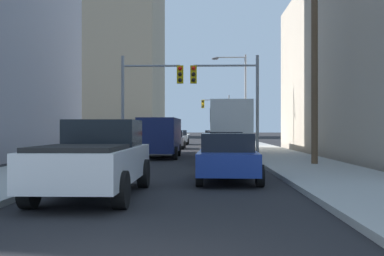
{
  "coord_description": "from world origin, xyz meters",
  "views": [
    {
      "loc": [
        0.9,
        -4.85,
        1.67
      ],
      "look_at": [
        0.0,
        26.66,
        1.72
      ],
      "focal_mm": 42.62,
      "sensor_mm": 36.0,
      "label": 1
    }
  ],
  "objects_px": {
    "traffic_signal_near_right": "(228,88)",
    "pickup_truck_white": "(96,158)",
    "sedan_blue": "(227,157)",
    "traffic_signal_far_right": "(217,110)",
    "cargo_van_navy": "(160,135)",
    "sedan_silver": "(179,137)",
    "sedan_black": "(224,148)",
    "traffic_signal_near_left": "(149,89)",
    "sedan_grey": "(173,140)",
    "city_bus": "(228,125)",
    "sedan_beige": "(213,138)"
  },
  "relations": [
    {
      "from": "traffic_signal_near_right",
      "to": "sedan_grey",
      "type": "bearing_deg",
      "value": 110.08
    },
    {
      "from": "traffic_signal_far_right",
      "to": "traffic_signal_near_right",
      "type": "bearing_deg",
      "value": -90.34
    },
    {
      "from": "sedan_silver",
      "to": "traffic_signal_near_right",
      "type": "xyz_separation_m",
      "value": [
        4.06,
        -20.96,
        3.28
      ]
    },
    {
      "from": "sedan_blue",
      "to": "traffic_signal_near_right",
      "type": "height_order",
      "value": "traffic_signal_near_right"
    },
    {
      "from": "sedan_blue",
      "to": "sedan_beige",
      "type": "distance_m",
      "value": 30.96
    },
    {
      "from": "sedan_black",
      "to": "traffic_signal_near_left",
      "type": "distance_m",
      "value": 7.75
    },
    {
      "from": "sedan_silver",
      "to": "traffic_signal_near_right",
      "type": "bearing_deg",
      "value": -79.03
    },
    {
      "from": "traffic_signal_near_left",
      "to": "pickup_truck_white",
      "type": "bearing_deg",
      "value": -87.73
    },
    {
      "from": "city_bus",
      "to": "sedan_black",
      "type": "height_order",
      "value": "city_bus"
    },
    {
      "from": "sedan_grey",
      "to": "traffic_signal_near_left",
      "type": "relative_size",
      "value": 0.71
    },
    {
      "from": "city_bus",
      "to": "sedan_silver",
      "type": "xyz_separation_m",
      "value": [
        -4.32,
        15.77,
        -1.16
      ]
    },
    {
      "from": "cargo_van_navy",
      "to": "sedan_blue",
      "type": "distance_m",
      "value": 12.08
    },
    {
      "from": "pickup_truck_white",
      "to": "traffic_signal_near_right",
      "type": "height_order",
      "value": "traffic_signal_near_right"
    },
    {
      "from": "sedan_silver",
      "to": "traffic_signal_near_left",
      "type": "relative_size",
      "value": 0.7
    },
    {
      "from": "pickup_truck_white",
      "to": "sedan_beige",
      "type": "xyz_separation_m",
      "value": [
        3.5,
        34.12,
        -0.16
      ]
    },
    {
      "from": "city_bus",
      "to": "traffic_signal_near_right",
      "type": "distance_m",
      "value": 5.61
    },
    {
      "from": "city_bus",
      "to": "pickup_truck_white",
      "type": "relative_size",
      "value": 2.13
    },
    {
      "from": "sedan_grey",
      "to": "traffic_signal_far_right",
      "type": "relative_size",
      "value": 0.71
    },
    {
      "from": "sedan_blue",
      "to": "sedan_grey",
      "type": "distance_m",
      "value": 23.67
    },
    {
      "from": "traffic_signal_near_right",
      "to": "pickup_truck_white",
      "type": "bearing_deg",
      "value": -104.54
    },
    {
      "from": "cargo_van_navy",
      "to": "sedan_silver",
      "type": "distance_m",
      "value": 21.82
    },
    {
      "from": "pickup_truck_white",
      "to": "cargo_van_navy",
      "type": "height_order",
      "value": "cargo_van_navy"
    },
    {
      "from": "sedan_grey",
      "to": "traffic_signal_near_right",
      "type": "relative_size",
      "value": 0.71
    },
    {
      "from": "cargo_van_navy",
      "to": "traffic_signal_near_right",
      "type": "xyz_separation_m",
      "value": [
        3.91,
        0.85,
        2.77
      ]
    },
    {
      "from": "city_bus",
      "to": "traffic_signal_far_right",
      "type": "relative_size",
      "value": 1.92
    },
    {
      "from": "sedan_grey",
      "to": "traffic_signal_far_right",
      "type": "xyz_separation_m",
      "value": [
        4.19,
        20.96,
        3.26
      ]
    },
    {
      "from": "city_bus",
      "to": "sedan_silver",
      "type": "height_order",
      "value": "city_bus"
    },
    {
      "from": "sedan_blue",
      "to": "sedan_silver",
      "type": "relative_size",
      "value": 1.01
    },
    {
      "from": "sedan_black",
      "to": "traffic_signal_far_right",
      "type": "distance_m",
      "value": 37.67
    },
    {
      "from": "sedan_black",
      "to": "sedan_beige",
      "type": "height_order",
      "value": "same"
    },
    {
      "from": "sedan_blue",
      "to": "traffic_signal_far_right",
      "type": "height_order",
      "value": "traffic_signal_far_right"
    },
    {
      "from": "sedan_beige",
      "to": "traffic_signal_near_right",
      "type": "xyz_separation_m",
      "value": [
        0.55,
        -18.49,
        3.28
      ]
    },
    {
      "from": "traffic_signal_near_right",
      "to": "city_bus",
      "type": "bearing_deg",
      "value": 87.15
    },
    {
      "from": "sedan_black",
      "to": "pickup_truck_white",
      "type": "bearing_deg",
      "value": -109.81
    },
    {
      "from": "city_bus",
      "to": "sedan_beige",
      "type": "relative_size",
      "value": 2.74
    },
    {
      "from": "sedan_grey",
      "to": "sedan_silver",
      "type": "bearing_deg",
      "value": 90.32
    },
    {
      "from": "traffic_signal_far_right",
      "to": "cargo_van_navy",
      "type": "bearing_deg",
      "value": -97.14
    },
    {
      "from": "city_bus",
      "to": "cargo_van_navy",
      "type": "bearing_deg",
      "value": -124.64
    },
    {
      "from": "cargo_van_navy",
      "to": "sedan_grey",
      "type": "relative_size",
      "value": 1.24
    },
    {
      "from": "sedan_black",
      "to": "sedan_silver",
      "type": "relative_size",
      "value": 1.01
    },
    {
      "from": "sedan_beige",
      "to": "cargo_van_navy",
      "type": "bearing_deg",
      "value": -99.86
    },
    {
      "from": "cargo_van_navy",
      "to": "sedan_black",
      "type": "bearing_deg",
      "value": -53.96
    },
    {
      "from": "sedan_grey",
      "to": "traffic_signal_near_left",
      "type": "height_order",
      "value": "traffic_signal_near_left"
    },
    {
      "from": "city_bus",
      "to": "sedan_black",
      "type": "distance_m",
      "value": 10.89
    },
    {
      "from": "sedan_silver",
      "to": "traffic_signal_near_right",
      "type": "distance_m",
      "value": 21.6
    },
    {
      "from": "sedan_blue",
      "to": "traffic_signal_near_left",
      "type": "relative_size",
      "value": 0.71
    },
    {
      "from": "pickup_truck_white",
      "to": "sedan_black",
      "type": "distance_m",
      "value": 10.65
    },
    {
      "from": "sedan_grey",
      "to": "sedan_blue",
      "type": "bearing_deg",
      "value": -81.85
    },
    {
      "from": "sedan_black",
      "to": "sedan_silver",
      "type": "distance_m",
      "value": 26.82
    },
    {
      "from": "cargo_van_navy",
      "to": "traffic_signal_far_right",
      "type": "distance_m",
      "value": 33.13
    }
  ]
}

